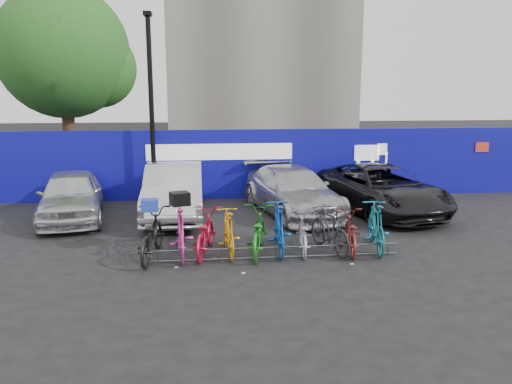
{
  "coord_description": "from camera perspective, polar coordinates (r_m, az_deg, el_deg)",
  "views": [
    {
      "loc": [
        -1.58,
        -11.15,
        3.71
      ],
      "look_at": [
        -0.17,
        2.0,
        1.02
      ],
      "focal_mm": 35.0,
      "sensor_mm": 36.0,
      "label": 1
    }
  ],
  "objects": [
    {
      "name": "bike_rack",
      "position": [
        11.24,
        2.31,
        -6.9
      ],
      "size": [
        5.6,
        0.03,
        0.3
      ],
      "color": "#595B60",
      "rests_on": "ground"
    },
    {
      "name": "bike_5",
      "position": [
        11.64,
        2.64,
        -4.05
      ],
      "size": [
        0.66,
        1.98,
        1.17
      ],
      "primitive_type": "imported",
      "rotation": [
        0.0,
        0.0,
        3.08
      ],
      "color": "#0E43A2",
      "rests_on": "ground"
    },
    {
      "name": "car_1",
      "position": [
        15.02,
        -9.35,
        0.11
      ],
      "size": [
        1.71,
        4.76,
        1.56
      ],
      "primitive_type": "imported",
      "rotation": [
        0.0,
        0.0,
        0.01
      ],
      "color": "#B6B6BB",
      "rests_on": "ground"
    },
    {
      "name": "lamppost",
      "position": [
        16.63,
        -11.88,
        9.76
      ],
      "size": [
        0.25,
        0.5,
        6.11
      ],
      "color": "black",
      "rests_on": "ground"
    },
    {
      "name": "bike_3",
      "position": [
        11.48,
        -3.15,
        -4.59
      ],
      "size": [
        0.61,
        1.79,
        1.06
      ],
      "primitive_type": "imported",
      "rotation": [
        0.0,
        0.0,
        3.21
      ],
      "color": "orange",
      "rests_on": "ground"
    },
    {
      "name": "cargo_topcase",
      "position": [
        11.25,
        -8.71,
        -0.76
      ],
      "size": [
        0.5,
        0.47,
        0.29
      ],
      "primitive_type": "cube",
      "rotation": [
        0.0,
        0.0,
        0.34
      ],
      "color": "black",
      "rests_on": "bike_1"
    },
    {
      "name": "bike_7",
      "position": [
        11.75,
        8.4,
        -4.25
      ],
      "size": [
        0.95,
        1.87,
        1.08
      ],
      "primitive_type": "imported",
      "rotation": [
        0.0,
        0.0,
        3.4
      ],
      "color": "#28272A",
      "rests_on": "ground"
    },
    {
      "name": "bike_1",
      "position": [
        11.43,
        -8.59,
        -4.42
      ],
      "size": [
        0.72,
        2.03,
        1.2
      ],
      "primitive_type": "imported",
      "rotation": [
        0.0,
        0.0,
        3.22
      ],
      "color": "#CD359A",
      "rests_on": "ground"
    },
    {
      "name": "tree",
      "position": [
        21.87,
        -20.51,
        14.37
      ],
      "size": [
        5.4,
        5.2,
        7.8
      ],
      "color": "#382314",
      "rests_on": "ground"
    },
    {
      "name": "bike_4",
      "position": [
        11.49,
        0.18,
        -4.56
      ],
      "size": [
        1.06,
        2.1,
        1.06
      ],
      "primitive_type": "imported",
      "rotation": [
        0.0,
        0.0,
        2.96
      ],
      "color": "#1A741B",
      "rests_on": "ground"
    },
    {
      "name": "car_2",
      "position": [
        15.3,
        4.19,
        0.14
      ],
      "size": [
        2.97,
        5.14,
        1.4
      ],
      "primitive_type": "imported",
      "rotation": [
        0.0,
        0.0,
        0.22
      ],
      "color": "#AEADB2",
      "rests_on": "ground"
    },
    {
      "name": "cargo_crate",
      "position": [
        11.27,
        -12.06,
        -1.48
      ],
      "size": [
        0.39,
        0.31,
        0.27
      ],
      "primitive_type": "cube",
      "rotation": [
        0.0,
        0.0,
        0.07
      ],
      "color": "#1E39B0",
      "rests_on": "bike_0"
    },
    {
      "name": "bike_2",
      "position": [
        11.54,
        -5.9,
        -4.66
      ],
      "size": [
        1.01,
        2.03,
        1.02
      ],
      "primitive_type": "imported",
      "rotation": [
        0.0,
        0.0,
        2.96
      ],
      "color": "red",
      "rests_on": "ground"
    },
    {
      "name": "bike_0",
      "position": [
        11.44,
        -11.92,
        -4.8
      ],
      "size": [
        0.93,
        2.14,
        1.09
      ],
      "primitive_type": "imported",
      "rotation": [
        0.0,
        0.0,
        3.04
      ],
      "color": "black",
      "rests_on": "ground"
    },
    {
      "name": "ground",
      "position": [
        11.85,
        1.88,
        -6.73
      ],
      "size": [
        100.0,
        100.0,
        0.0
      ],
      "primitive_type": "plane",
      "color": "black",
      "rests_on": "ground"
    },
    {
      "name": "car_0",
      "position": [
        15.44,
        -20.38,
        -0.37
      ],
      "size": [
        2.41,
        4.48,
        1.45
      ],
      "primitive_type": "imported",
      "rotation": [
        0.0,
        0.0,
        0.17
      ],
      "color": "#BBBCC0",
      "rests_on": "ground"
    },
    {
      "name": "bike_8",
      "position": [
        11.89,
        10.74,
        -4.52
      ],
      "size": [
        0.94,
        1.86,
        0.93
      ],
      "primitive_type": "imported",
      "rotation": [
        0.0,
        0.0,
        2.95
      ],
      "color": "maroon",
      "rests_on": "ground"
    },
    {
      "name": "car_3",
      "position": [
        15.89,
        14.09,
        0.34
      ],
      "size": [
        3.37,
        5.59,
        1.45
      ],
      "primitive_type": "imported",
      "rotation": [
        0.0,
        0.0,
        0.19
      ],
      "color": "black",
      "rests_on": "ground"
    },
    {
      "name": "hoarding",
      "position": [
        17.4,
        -0.81,
        3.23
      ],
      "size": [
        22.0,
        0.18,
        2.4
      ],
      "color": "#0A0985",
      "rests_on": "ground"
    },
    {
      "name": "bike_9",
      "position": [
        12.08,
        13.55,
        -3.84
      ],
      "size": [
        0.84,
        1.99,
        1.16
      ],
      "primitive_type": "imported",
      "rotation": [
        0.0,
        0.0,
        2.99
      ],
      "color": "#126170",
      "rests_on": "ground"
    },
    {
      "name": "bike_6",
      "position": [
        11.71,
        5.32,
        -4.71
      ],
      "size": [
        0.81,
        1.76,
        0.89
      ],
      "primitive_type": "imported",
      "rotation": [
        0.0,
        0.0,
        3.01
      ],
      "color": "#9C9DA3",
      "rests_on": "ground"
    }
  ]
}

